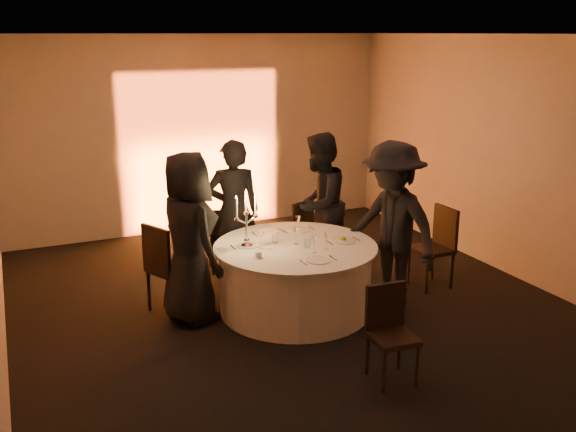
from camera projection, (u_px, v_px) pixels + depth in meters
name	position (u px, v px, depth m)	size (l,w,h in m)	color
floor	(295.00, 310.00, 7.24)	(7.00, 7.00, 0.00)	black
ceiling	(296.00, 34.00, 6.41)	(7.00, 7.00, 0.00)	white
wall_back	(201.00, 134.00, 9.90)	(7.00, 7.00, 0.00)	#AFA9A2
wall_front	(546.00, 301.00, 3.76)	(7.00, 7.00, 0.00)	#AFA9A2
wall_right	(513.00, 158.00, 8.01)	(7.00, 7.00, 0.00)	#AFA9A2
uplighter_fixture	(210.00, 229.00, 10.03)	(0.25, 0.12, 0.10)	black
banquet_table	(295.00, 278.00, 7.14)	(1.80, 1.80, 0.77)	black
chair_left	(166.00, 263.00, 7.04)	(0.59, 0.59, 1.02)	black
chair_back_left	(224.00, 236.00, 8.27)	(0.45, 0.45, 0.86)	black
chair_back_right	(297.00, 229.00, 8.50)	(0.52, 0.52, 0.90)	black
chair_right	(437.00, 242.00, 7.81)	(0.44, 0.44, 0.99)	black
chair_front	(389.00, 327.00, 5.71)	(0.41, 0.41, 0.87)	black
guest_left	(189.00, 238.00, 6.78)	(0.90, 0.59, 1.85)	black
guest_back_left	(234.00, 211.00, 7.90)	(0.65, 0.43, 1.79)	black
guest_back_right	(319.00, 204.00, 8.15)	(0.89, 0.69, 1.82)	black
guest_right	(392.00, 226.00, 7.12)	(1.22, 0.70, 1.90)	black
plate_left	(248.00, 245.00, 7.00)	(0.36, 0.26, 0.01)	white
plate_back_left	(268.00, 232.00, 7.47)	(0.36, 0.25, 0.01)	white
plate_back_right	(298.00, 230.00, 7.56)	(0.36, 0.26, 0.01)	white
plate_right	(343.00, 240.00, 7.16)	(0.36, 0.29, 0.08)	white
plate_front	(318.00, 260.00, 6.54)	(0.36, 0.25, 0.01)	white
coffee_cup	(258.00, 255.00, 6.64)	(0.11, 0.11, 0.07)	white
candelabra	(246.00, 227.00, 6.92)	(0.27, 0.13, 0.64)	white
wine_glass_a	(296.00, 232.00, 7.03)	(0.07, 0.07, 0.19)	white
wine_glass_b	(261.00, 236.00, 6.88)	(0.07, 0.07, 0.19)	white
wine_glass_c	(315.00, 241.00, 6.74)	(0.07, 0.07, 0.19)	white
wine_glass_d	(327.00, 238.00, 6.84)	(0.07, 0.07, 0.19)	white
wine_glass_e	(298.00, 221.00, 7.45)	(0.07, 0.07, 0.19)	white
tumbler_a	(307.00, 243.00, 6.94)	(0.07, 0.07, 0.09)	white
tumbler_b	(275.00, 239.00, 7.10)	(0.07, 0.07, 0.09)	white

